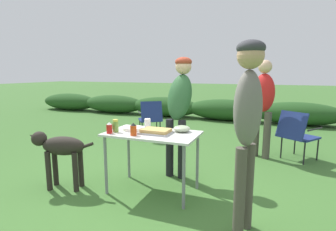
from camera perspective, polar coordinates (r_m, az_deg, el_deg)
name	(u,v)px	position (r m, az deg, el deg)	size (l,w,h in m)	color
ground_plane	(153,191)	(3.39, -3.32, -16.03)	(60.00, 60.00, 0.00)	#3D6B2D
shrub_hedge	(225,110)	(8.19, 12.33, 1.23)	(14.40, 0.90, 0.63)	#234C1E
folding_table	(152,139)	(3.16, -3.44, -5.11)	(1.10, 0.64, 0.74)	silver
food_tray	(156,131)	(3.09, -2.61, -3.48)	(0.37, 0.26, 0.06)	#9E9EA3
plate_stack	(133,129)	(3.30, -7.64, -2.83)	(0.25, 0.25, 0.04)	white
mixing_bowl	(182,129)	(3.19, 3.02, -2.87)	(0.21, 0.21, 0.08)	#ADBC99
paper_cup_stack	(147,124)	(3.37, -4.49, -1.76)	(0.08, 0.08, 0.13)	white
hot_sauce_bottle	(133,129)	(3.02, -7.53, -3.02)	(0.07, 0.07, 0.15)	#CC4214
relish_jar	(116,126)	(3.22, -11.34, -2.24)	(0.07, 0.07, 0.15)	olive
ketchup_bottle	(109,128)	(3.17, -12.64, -2.65)	(0.07, 0.07, 0.14)	red
standing_person_with_beanie	(180,101)	(3.64, 2.55, 3.21)	(0.38, 0.50, 1.66)	black
standing_person_in_navy_coat	(263,100)	(4.68, 20.02, 3.20)	(0.46, 0.41, 1.65)	#4C473D
standing_person_in_olive_jacket	(248,113)	(2.35, 16.96, 0.57)	(0.31, 0.37, 1.72)	#4C473D
dog	(60,149)	(3.55, -22.46, -6.78)	(0.83, 0.37, 0.73)	#28231E
camp_chair_green_behind_table	(150,117)	(5.84, -3.85, -0.33)	(0.72, 0.75, 0.83)	navy
camp_chair_near_hedge	(297,133)	(4.80, 26.24, -3.44)	(0.72, 0.75, 0.83)	navy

